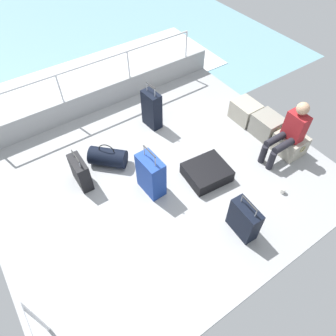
# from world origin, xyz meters

# --- Properties ---
(ground_plane) EXTENTS (4.40, 5.20, 0.06)m
(ground_plane) POSITION_xyz_m (0.00, 0.00, -0.03)
(ground_plane) COLOR #939699
(gunwale_port) EXTENTS (0.06, 5.20, 0.45)m
(gunwale_port) POSITION_xyz_m (-2.17, 0.00, 0.23)
(gunwale_port) COLOR #939699
(gunwale_port) RESTS_ON ground_plane
(railing_port) EXTENTS (0.04, 4.20, 1.02)m
(railing_port) POSITION_xyz_m (-2.17, 0.00, 0.78)
(railing_port) COLOR silver
(railing_port) RESTS_ON ground_plane
(sea_wake) EXTENTS (12.00, 12.00, 0.01)m
(sea_wake) POSITION_xyz_m (-3.60, 0.00, -0.34)
(sea_wake) COLOR #6B99A8
(sea_wake) RESTS_ON ground_plane
(cargo_crate_0) EXTENTS (0.53, 0.41, 0.37)m
(cargo_crate_0) POSITION_xyz_m (-0.30, 2.11, 0.19)
(cargo_crate_0) COLOR #9E9989
(cargo_crate_0) RESTS_ON ground_plane
(cargo_crate_1) EXTENTS (0.52, 0.42, 0.40)m
(cargo_crate_1) POSITION_xyz_m (0.23, 2.13, 0.20)
(cargo_crate_1) COLOR gray
(cargo_crate_1) RESTS_ON ground_plane
(cargo_crate_2) EXTENTS (0.52, 0.42, 0.36)m
(cargo_crate_2) POSITION_xyz_m (0.77, 2.14, 0.18)
(cargo_crate_2) COLOR #9E9989
(cargo_crate_2) RESTS_ON ground_plane
(passenger_seated) EXTENTS (0.34, 0.66, 1.06)m
(passenger_seated) POSITION_xyz_m (0.77, 1.96, 0.55)
(passenger_seated) COLOR maroon
(passenger_seated) RESTS_ON ground_plane
(suitcase_0) EXTENTS (0.39, 0.24, 0.89)m
(suitcase_0) POSITION_xyz_m (-1.17, 0.57, 0.36)
(suitcase_0) COLOR black
(suitcase_0) RESTS_ON ground_plane
(suitcase_1) EXTENTS (0.46, 0.23, 0.68)m
(suitcase_1) POSITION_xyz_m (1.45, 0.38, 0.27)
(suitcase_1) COLOR black
(suitcase_1) RESTS_ON ground_plane
(suitcase_2) EXTENTS (0.46, 0.27, 0.86)m
(suitcase_2) POSITION_xyz_m (0.11, -0.27, 0.34)
(suitcase_2) COLOR navy
(suitcase_2) RESTS_ON ground_plane
(suitcase_3) EXTENTS (0.44, 0.20, 0.64)m
(suitcase_3) POSITION_xyz_m (-0.61, -1.10, 0.26)
(suitcase_3) COLOR black
(suitcase_3) RESTS_ON ground_plane
(suitcase_4) EXTENTS (0.65, 0.72, 0.22)m
(suitcase_4) POSITION_xyz_m (0.41, 0.60, 0.11)
(suitcase_4) COLOR black
(suitcase_4) RESTS_ON ground_plane
(duffel_bag) EXTENTS (0.65, 0.65, 0.45)m
(duffel_bag) POSITION_xyz_m (-0.75, -0.58, 0.16)
(duffel_bag) COLOR black
(duffel_bag) RESTS_ON ground_plane
(paper_cup) EXTENTS (0.08, 0.08, 0.10)m
(paper_cup) POSITION_xyz_m (1.33, 1.38, 0.05)
(paper_cup) COLOR white
(paper_cup) RESTS_ON ground_plane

